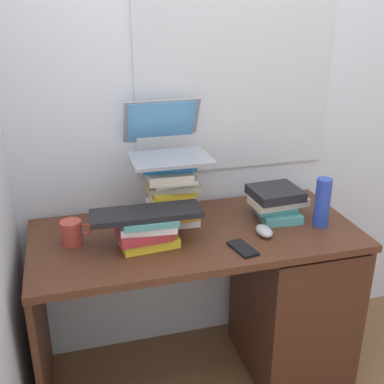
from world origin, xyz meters
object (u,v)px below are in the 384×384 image
object	(u,v)px
book_stack_tall	(170,193)
cell_phone	(243,248)
book_stack_keyboard_riser	(148,231)
desk	(269,293)
mug	(72,232)
laptop	(167,143)
water_bottle	(322,202)
computer_mouse	(264,231)
keyboard	(146,213)
book_stack_side	(277,202)

from	to	relation	value
book_stack_tall	cell_phone	world-z (taller)	book_stack_tall
book_stack_keyboard_riser	desk	bearing A→B (deg)	4.12
mug	desk	bearing A→B (deg)	-4.00
laptop	cell_phone	world-z (taller)	laptop
water_bottle	cell_phone	xyz separation A→B (m)	(-0.39, -0.11, -0.10)
computer_mouse	book_stack_keyboard_riser	bearing A→B (deg)	175.77
desk	book_stack_keyboard_riser	size ratio (longest dim) A/B	5.60
desk	book_stack_keyboard_riser	bearing A→B (deg)	-175.88
desk	keyboard	bearing A→B (deg)	-175.86
book_stack_keyboard_riser	water_bottle	xyz separation A→B (m)	(0.74, -0.01, 0.04)
keyboard	water_bottle	world-z (taller)	water_bottle
book_stack_keyboard_riser	cell_phone	bearing A→B (deg)	-20.09
keyboard	book_stack_tall	bearing A→B (deg)	54.84
book_stack_tall	book_stack_side	size ratio (longest dim) A/B	1.13
book_stack_keyboard_riser	cell_phone	size ratio (longest dim) A/B	1.76
keyboard	cell_phone	xyz separation A→B (m)	(0.35, -0.13, -0.13)
mug	book_stack_side	bearing A→B (deg)	0.43
laptop	mug	bearing A→B (deg)	-159.77
water_bottle	mug	bearing A→B (deg)	173.72
desk	mug	world-z (taller)	mug
keyboard	cell_phone	distance (m)	0.39
desk	book_stack_tall	size ratio (longest dim) A/B	4.79
water_bottle	book_stack_tall	bearing A→B (deg)	161.84
mug	laptop	bearing A→B (deg)	20.23
water_bottle	laptop	bearing A→B (deg)	156.13
cell_phone	laptop	bearing A→B (deg)	106.85
book_stack_side	mug	distance (m)	0.87
mug	water_bottle	distance (m)	1.02
book_stack_keyboard_riser	book_stack_side	distance (m)	0.60
book_stack_keyboard_riser	keyboard	world-z (taller)	keyboard
mug	book_stack_keyboard_riser	bearing A→B (deg)	-19.21
book_stack_tall	cell_phone	bearing A→B (deg)	-55.76
book_stack_tall	keyboard	world-z (taller)	book_stack_tall
computer_mouse	book_stack_side	bearing A→B (deg)	50.38
keyboard	water_bottle	distance (m)	0.74
book_stack_side	mug	bearing A→B (deg)	-179.57
book_stack_keyboard_riser	computer_mouse	world-z (taller)	book_stack_keyboard_riser
book_stack_tall	cell_phone	distance (m)	0.40
keyboard	computer_mouse	bearing A→B (deg)	-2.77
laptop	keyboard	size ratio (longest dim) A/B	0.80
keyboard	cell_phone	size ratio (longest dim) A/B	3.09
laptop	keyboard	distance (m)	0.35
laptop	computer_mouse	bearing A→B (deg)	-40.50
mug	cell_phone	world-z (taller)	mug
desk	water_bottle	xyz separation A→B (m)	(0.19, -0.05, 0.45)
laptop	water_bottle	xyz separation A→B (m)	(0.60, -0.27, -0.23)
book_stack_keyboard_riser	cell_phone	world-z (taller)	book_stack_keyboard_riser
keyboard	mug	world-z (taller)	keyboard
water_bottle	desk	bearing A→B (deg)	163.83
book_stack_keyboard_riser	mug	xyz separation A→B (m)	(-0.28, 0.10, -0.02)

